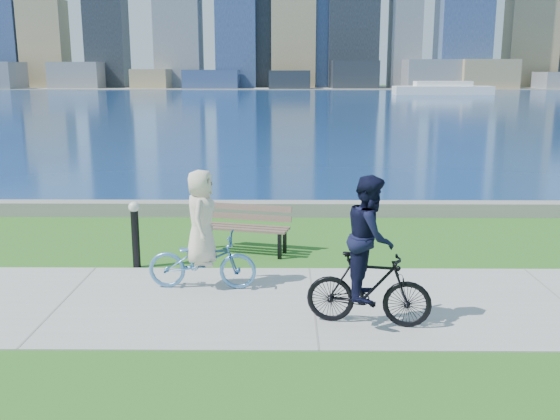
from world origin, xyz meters
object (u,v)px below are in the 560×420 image
at_px(park_bench, 245,224).
at_px(cyclist_man, 369,263).
at_px(bollard_lamp, 135,230).
at_px(cyclist_woman, 202,245).

xyz_separation_m(park_bench, cyclist_man, (2.01, -3.77, 0.36)).
bearing_deg(bollard_lamp, park_bench, 28.23).
bearing_deg(cyclist_man, bollard_lamp, 67.17).
height_order(cyclist_woman, cyclist_man, cyclist_man).
bearing_deg(cyclist_woman, cyclist_man, -118.18).
bearing_deg(bollard_lamp, cyclist_woman, -39.76).
bearing_deg(cyclist_man, cyclist_woman, 70.58).
distance_m(bollard_lamp, cyclist_man, 4.83).
height_order(bollard_lamp, cyclist_woman, cyclist_woman).
xyz_separation_m(bollard_lamp, cyclist_man, (3.99, -2.70, 0.22)).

